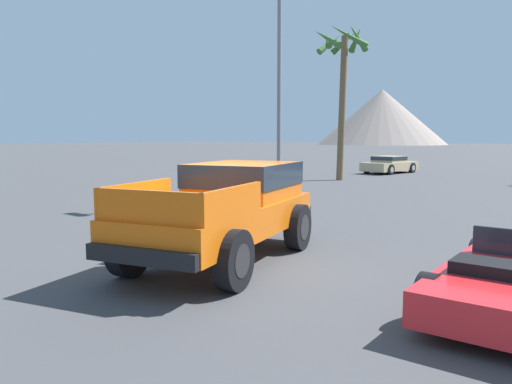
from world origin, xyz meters
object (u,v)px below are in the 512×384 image
object	(u,v)px
street_lamp_post	(279,64)
palm_tree_tall	(342,66)
parked_car_tan	(389,164)
orange_pickup_truck	(231,204)

from	to	relation	value
street_lamp_post	palm_tree_tall	size ratio (longest dim) A/B	0.98
street_lamp_post	palm_tree_tall	world-z (taller)	palm_tree_tall
street_lamp_post	parked_car_tan	bearing A→B (deg)	101.69
street_lamp_post	palm_tree_tall	distance (m)	10.68
palm_tree_tall	street_lamp_post	bearing A→B (deg)	-71.61
palm_tree_tall	orange_pickup_truck	bearing A→B (deg)	-67.14
orange_pickup_truck	palm_tree_tall	world-z (taller)	palm_tree_tall
orange_pickup_truck	parked_car_tan	bearing A→B (deg)	91.51
parked_car_tan	street_lamp_post	bearing A→B (deg)	-70.69
orange_pickup_truck	palm_tree_tall	bearing A→B (deg)	97.36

